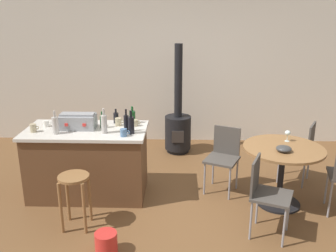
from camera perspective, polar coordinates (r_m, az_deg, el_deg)
name	(u,v)px	position (r m, az deg, el deg)	size (l,w,h in m)	color
ground_plane	(191,210)	(4.69, 3.48, -12.72)	(8.80, 8.80, 0.00)	brown
back_wall	(188,67)	(6.71, 3.16, 8.96)	(8.00, 0.10, 2.70)	beige
kitchen_island	(88,162)	(4.98, -12.16, -5.39)	(1.53, 0.80, 0.90)	brown
wooden_stool	(75,189)	(4.28, -14.14, -9.38)	(0.34, 0.34, 0.63)	olive
dining_table	(282,161)	(4.76, 17.13, -5.17)	(0.97, 0.97, 0.77)	black
folding_chair_near	(224,154)	(5.00, 8.52, -4.34)	(0.53, 0.53, 0.86)	#47423D
folding_chair_far	(265,191)	(4.14, 14.71, -9.58)	(0.52, 0.52, 0.87)	#47423D
folding_chair_right	(301,147)	(5.48, 19.72, -3.10)	(0.54, 0.54, 0.88)	#47423D
wood_stove	(178,126)	(6.28, 1.53, -0.05)	(0.44, 0.45, 1.83)	black
toolbox	(78,121)	(4.84, -13.64, 0.71)	(0.45, 0.26, 0.20)	gray
bottle_0	(102,122)	(4.80, -10.04, 0.66)	(0.06, 0.06, 0.22)	#194C23
bottle_1	(55,125)	(4.70, -16.88, 0.15)	(0.08, 0.08, 0.29)	#B7B2AD
bottle_2	(131,125)	(4.53, -5.68, 0.19)	(0.08, 0.08, 0.29)	black
bottle_3	(104,124)	(4.59, -9.77, 0.35)	(0.07, 0.07, 0.31)	#B7B2AD
bottle_4	(126,123)	(4.61, -6.41, 0.45)	(0.06, 0.06, 0.29)	black
bottle_5	(132,117)	(4.94, -5.49, 1.41)	(0.08, 0.08, 0.23)	#194C23
bottle_6	(116,118)	(4.98, -7.97, 1.29)	(0.07, 0.07, 0.19)	black
cup_0	(124,133)	(4.46, -6.80, -1.01)	(0.12, 0.08, 0.09)	#4C7099
cup_1	(33,128)	(4.87, -19.94, -0.29)	(0.11, 0.08, 0.10)	tan
cup_2	(135,123)	(4.83, -5.07, 0.48)	(0.11, 0.08, 0.08)	tan
cup_3	(46,124)	(5.05, -18.19, 0.37)	(0.11, 0.07, 0.08)	white
cup_4	(118,122)	(4.87, -7.61, 0.64)	(0.12, 0.08, 0.10)	tan
wine_glass	(288,133)	(4.88, 17.87, -1.07)	(0.07, 0.07, 0.14)	silver
serving_bowl	(284,149)	(4.55, 17.33, -3.34)	(0.18, 0.18, 0.07)	#383838
plastic_bucket	(106,243)	(3.97, -9.46, -17.28)	(0.23, 0.23, 0.23)	red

